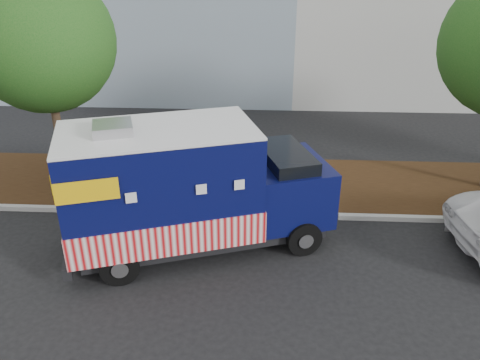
{
  "coord_description": "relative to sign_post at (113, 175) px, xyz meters",
  "views": [
    {
      "loc": [
        0.61,
        -10.75,
        7.12
      ],
      "look_at": [
        0.0,
        0.6,
        1.59
      ],
      "focal_mm": 35.0,
      "sensor_mm": 36.0,
      "label": 1
    }
  ],
  "objects": [
    {
      "name": "ground",
      "position": [
        3.82,
        -1.55,
        -1.2
      ],
      "size": [
        120.0,
        120.0,
        0.0
      ],
      "primitive_type": "plane",
      "color": "black",
      "rests_on": "ground"
    },
    {
      "name": "curb",
      "position": [
        3.82,
        -0.15,
        -1.12
      ],
      "size": [
        120.0,
        0.18,
        0.15
      ],
      "primitive_type": "cube",
      "color": "#9E9E99",
      "rests_on": "ground"
    },
    {
      "name": "mulch_strip",
      "position": [
        3.82,
        1.95,
        -1.12
      ],
      "size": [
        120.0,
        4.0,
        0.15
      ],
      "primitive_type": "cube",
      "color": "black",
      "rests_on": "ground"
    },
    {
      "name": "tree_a",
      "position": [
        -2.09,
        1.4,
        3.62
      ],
      "size": [
        4.23,
        4.23,
        6.94
      ],
      "color": "#38281C",
      "rests_on": "ground"
    },
    {
      "name": "sign_post",
      "position": [
        0.0,
        0.0,
        0.0
      ],
      "size": [
        0.06,
        0.06,
        2.4
      ],
      "primitive_type": "cube",
      "color": "#473828",
      "rests_on": "ground"
    },
    {
      "name": "food_truck",
      "position": [
        2.48,
        -1.79,
        0.44
      ],
      "size": [
        7.27,
        4.48,
        3.62
      ],
      "rotation": [
        0.0,
        0.0,
        0.32
      ],
      "color": "black",
      "rests_on": "ground"
    }
  ]
}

